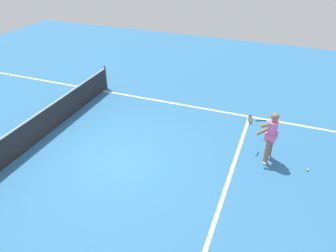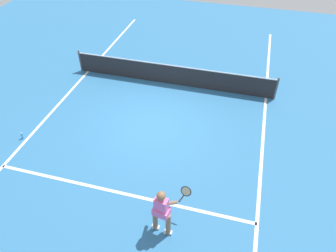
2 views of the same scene
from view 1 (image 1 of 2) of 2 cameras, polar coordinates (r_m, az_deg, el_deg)
ground_plane at (r=9.50m, az=-8.77°, el=-5.92°), size 25.77×25.77×0.00m
service_line_marking at (r=8.66m, az=10.22°, el=-10.41°), size 7.77×0.10×0.01m
sideline_right_marking at (r=12.47m, az=-0.28°, el=4.24°), size 0.10×17.82×0.01m
court_net at (r=10.74m, az=-22.12°, el=-0.41°), size 8.45×0.08×0.97m
tennis_player at (r=9.36m, az=17.54°, el=-1.51°), size 0.88×0.91×1.55m
tennis_ball_near at (r=9.78m, az=23.35°, el=-7.09°), size 0.07×0.07×0.07m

